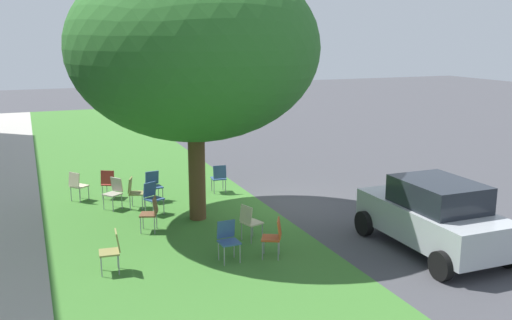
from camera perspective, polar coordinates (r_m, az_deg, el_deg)
ground at (r=16.32m, az=1.94°, el=-4.60°), size 80.00×80.00×0.00m
grass_verge at (r=15.36m, az=-9.10°, el=-5.84°), size 48.00×6.00×0.01m
street_tree at (r=14.55m, az=-6.19°, el=11.01°), size 6.27×6.27×6.76m
chair_0 at (r=17.55m, az=-3.71°, el=-1.64°), size 0.46×0.45×0.88m
chair_1 at (r=17.42m, az=-17.39°, el=-2.31°), size 0.58×0.59×0.88m
chair_2 at (r=15.70m, az=-10.29°, el=-3.52°), size 0.56×0.55×0.88m
chair_3 at (r=16.91m, az=-10.19°, el=-2.36°), size 0.48×0.48×0.88m
chair_4 at (r=16.31m, az=-12.05°, el=-2.99°), size 0.53×0.54×0.88m
chair_5 at (r=16.40m, az=-13.97°, el=-3.00°), size 0.58×0.58×0.88m
chair_6 at (r=13.48m, az=-0.65°, el=-6.00°), size 0.52×0.53×0.88m
chair_7 at (r=12.53m, az=1.84°, el=-7.46°), size 0.56×0.56×0.88m
chair_8 at (r=17.43m, az=-14.44°, el=-2.12°), size 0.57×0.56×0.88m
chair_9 at (r=14.35m, az=-10.41°, el=-5.05°), size 0.53×0.54×0.88m
chair_10 at (r=12.13m, az=-14.11°, el=-8.54°), size 0.45×0.46×0.88m
chair_11 at (r=12.36m, az=-2.83°, el=-7.75°), size 0.44×0.44×0.88m
parked_car at (r=13.40m, az=17.29°, el=-5.27°), size 3.70×1.92×1.65m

